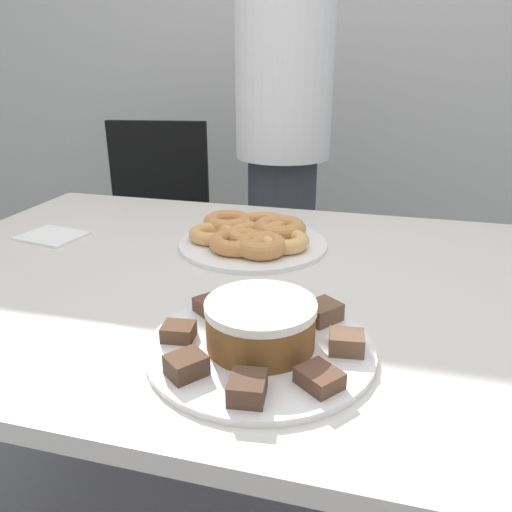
# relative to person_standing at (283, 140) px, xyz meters

# --- Properties ---
(wall_back) EXTENTS (8.00, 0.05, 2.60)m
(wall_back) POSITION_rel_person_standing_xyz_m (0.15, 0.80, 0.40)
(wall_back) COLOR beige
(wall_back) RESTS_ON ground_plane
(table) EXTENTS (1.52, 0.94, 0.76)m
(table) POSITION_rel_person_standing_xyz_m (0.15, -0.77, -0.23)
(table) COLOR silver
(table) RESTS_ON ground_plane
(person_standing) EXTENTS (0.31, 0.31, 1.68)m
(person_standing) POSITION_rel_person_standing_xyz_m (0.00, 0.00, 0.00)
(person_standing) COLOR #383842
(person_standing) RESTS_ON ground_plane
(office_chair_left) EXTENTS (0.51, 0.51, 0.92)m
(office_chair_left) POSITION_rel_person_standing_xyz_m (-0.53, 0.07, -0.45)
(office_chair_left) COLOR black
(office_chair_left) RESTS_ON ground_plane
(plate_cake) EXTENTS (0.32, 0.32, 0.01)m
(plate_cake) POSITION_rel_person_standing_xyz_m (0.19, -1.02, -0.14)
(plate_cake) COLOR white
(plate_cake) RESTS_ON table
(plate_donuts) EXTENTS (0.33, 0.33, 0.01)m
(plate_donuts) POSITION_rel_person_standing_xyz_m (0.06, -0.61, -0.14)
(plate_donuts) COLOR white
(plate_donuts) RESTS_ON table
(frosted_cake) EXTENTS (0.15, 0.15, 0.07)m
(frosted_cake) POSITION_rel_person_standing_xyz_m (0.19, -1.02, -0.10)
(frosted_cake) COLOR brown
(frosted_cake) RESTS_ON plate_cake
(lamington_0) EXTENTS (0.05, 0.04, 0.02)m
(lamington_0) POSITION_rel_person_standing_xyz_m (0.07, -1.03, -0.12)
(lamington_0) COLOR #513828
(lamington_0) RESTS_ON plate_cake
(lamington_1) EXTENTS (0.06, 0.06, 0.03)m
(lamington_1) POSITION_rel_person_standing_xyz_m (0.11, -1.11, -0.12)
(lamington_1) COLOR #513828
(lamington_1) RESTS_ON plate_cake
(lamington_2) EXTENTS (0.05, 0.06, 0.03)m
(lamington_2) POSITION_rel_person_standing_xyz_m (0.20, -1.14, -0.12)
(lamington_2) COLOR #513828
(lamington_2) RESTS_ON plate_cake
(lamington_3) EXTENTS (0.07, 0.07, 0.02)m
(lamington_3) POSITION_rel_person_standing_xyz_m (0.28, -1.09, -0.12)
(lamington_3) COLOR brown
(lamington_3) RESTS_ON plate_cake
(lamington_4) EXTENTS (0.05, 0.05, 0.03)m
(lamington_4) POSITION_rel_person_standing_xyz_m (0.30, -1.01, -0.12)
(lamington_4) COLOR brown
(lamington_4) RESTS_ON plate_cake
(lamington_5) EXTENTS (0.07, 0.07, 0.03)m
(lamington_5) POSITION_rel_person_standing_xyz_m (0.26, -0.93, -0.12)
(lamington_5) COLOR brown
(lamington_5) RESTS_ON plate_cake
(lamington_6) EXTENTS (0.06, 0.06, 0.02)m
(lamington_6) POSITION_rel_person_standing_xyz_m (0.17, -0.90, -0.12)
(lamington_6) COLOR brown
(lamington_6) RESTS_ON plate_cake
(lamington_7) EXTENTS (0.08, 0.07, 0.02)m
(lamington_7) POSITION_rel_person_standing_xyz_m (0.09, -0.95, -0.12)
(lamington_7) COLOR brown
(lamington_7) RESTS_ON plate_cake
(donut_0) EXTENTS (0.12, 0.12, 0.03)m
(donut_0) POSITION_rel_person_standing_xyz_m (0.06, -0.61, -0.12)
(donut_0) COLOR #D18E4C
(donut_0) RESTS_ON plate_donuts
(donut_1) EXTENTS (0.10, 0.10, 0.03)m
(donut_1) POSITION_rel_person_standing_xyz_m (-0.03, -0.62, -0.12)
(donut_1) COLOR tan
(donut_1) RESTS_ON plate_donuts
(donut_2) EXTENTS (0.12, 0.12, 0.03)m
(donut_2) POSITION_rel_person_standing_xyz_m (0.05, -0.66, -0.11)
(donut_2) COLOR #C68447
(donut_2) RESTS_ON plate_donuts
(donut_3) EXTENTS (0.11, 0.11, 0.04)m
(donut_3) POSITION_rel_person_standing_xyz_m (0.10, -0.68, -0.11)
(donut_3) COLOR #C68447
(donut_3) RESTS_ON plate_donuts
(donut_4) EXTENTS (0.11, 0.11, 0.03)m
(donut_4) POSITION_rel_person_standing_xyz_m (0.14, -0.63, -0.12)
(donut_4) COLOR #E5AD66
(donut_4) RESTS_ON plate_donuts
(donut_5) EXTENTS (0.12, 0.12, 0.04)m
(donut_5) POSITION_rel_person_standing_xyz_m (0.11, -0.57, -0.11)
(donut_5) COLOR #C68447
(donut_5) RESTS_ON plate_donuts
(donut_6) EXTENTS (0.12, 0.12, 0.03)m
(donut_6) POSITION_rel_person_standing_xyz_m (0.07, -0.53, -0.12)
(donut_6) COLOR #D18E4C
(donut_6) RESTS_ON plate_donuts
(donut_7) EXTENTS (0.12, 0.12, 0.04)m
(donut_7) POSITION_rel_person_standing_xyz_m (-0.01, -0.55, -0.11)
(donut_7) COLOR #C68447
(donut_7) RESTS_ON plate_donuts
(napkin) EXTENTS (0.16, 0.13, 0.01)m
(napkin) POSITION_rel_person_standing_xyz_m (-0.40, -0.67, -0.14)
(napkin) COLOR white
(napkin) RESTS_ON table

